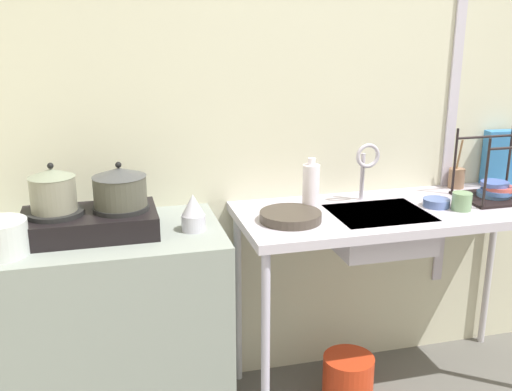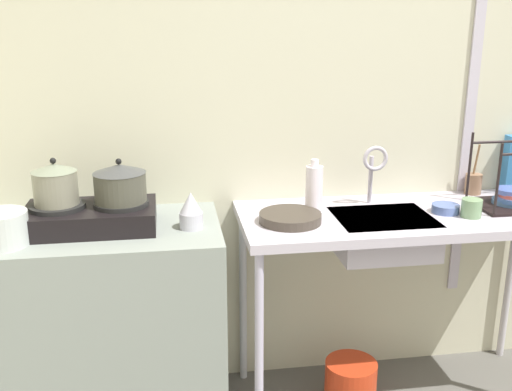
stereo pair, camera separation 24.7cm
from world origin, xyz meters
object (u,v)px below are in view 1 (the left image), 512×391
object	(u,v)px
pot_beside_stove	(0,238)
cereal_box	(500,158)
pot_on_right_burner	(120,187)
sink_basin	(378,230)
bottle_by_sink	(311,188)
percolator	(193,213)
faucet	(366,162)
stove	(90,222)
dish_rack	(496,190)
pot_on_left_burner	(53,190)
cup_by_rack	(462,201)
frying_pan	(290,216)
utensil_jar	(456,178)
small_bowl_on_drainboard	(436,203)
bucket_on_floor	(348,378)

from	to	relation	value
pot_beside_stove	cereal_box	size ratio (longest dim) A/B	0.70
pot_on_right_burner	cereal_box	distance (m)	1.89
sink_basin	bottle_by_sink	world-z (taller)	bottle_by_sink
percolator	faucet	xyz separation A→B (m)	(0.82, 0.18, 0.12)
sink_basin	stove	bearing A→B (deg)	178.18
percolator	faucet	bearing A→B (deg)	12.57
percolator	dish_rack	xyz separation A→B (m)	(1.43, 0.07, -0.03)
pot_on_left_burner	cup_by_rack	size ratio (longest dim) A/B	2.17
frying_pan	utensil_jar	bearing A→B (deg)	16.03
frying_pan	small_bowl_on_drainboard	xyz separation A→B (m)	(0.69, 0.02, -0.00)
percolator	small_bowl_on_drainboard	xyz separation A→B (m)	(1.10, 0.03, -0.06)
cereal_box	bucket_on_floor	xyz separation A→B (m)	(-0.90, -0.28, -0.94)
stove	pot_beside_stove	world-z (taller)	pot_beside_stove
dish_rack	utensil_jar	distance (m)	0.23
stove	percolator	distance (m)	0.40
bottle_by_sink	bucket_on_floor	distance (m)	0.93
pot_beside_stove	bottle_by_sink	xyz separation A→B (m)	(1.24, 0.19, 0.04)
stove	bucket_on_floor	distance (m)	1.40
pot_on_right_burner	percolator	size ratio (longest dim) A/B	1.39
frying_pan	small_bowl_on_drainboard	bearing A→B (deg)	1.91
stove	dish_rack	world-z (taller)	dish_rack
faucet	bucket_on_floor	bearing A→B (deg)	-123.63
pot_on_left_burner	sink_basin	world-z (taller)	pot_on_left_burner
pot_on_right_burner	faucet	size ratio (longest dim) A/B	0.76
pot_on_left_burner	pot_beside_stove	size ratio (longest dim) A/B	0.97
stove	cup_by_rack	distance (m)	1.59
stove	small_bowl_on_drainboard	distance (m)	1.50
cup_by_rack	small_bowl_on_drainboard	distance (m)	0.11
pot_on_right_burner	faucet	distance (m)	1.10
bucket_on_floor	small_bowl_on_drainboard	bearing A→B (deg)	3.58
frying_pan	small_bowl_on_drainboard	size ratio (longest dim) A/B	2.18
dish_rack	stove	bearing A→B (deg)	-179.63
frying_pan	utensil_jar	world-z (taller)	utensil_jar
frying_pan	cereal_box	world-z (taller)	cereal_box
sink_basin	bottle_by_sink	bearing A→B (deg)	161.47
faucet	sink_basin	bearing A→B (deg)	-91.65
pot_on_left_burner	percolator	xyz separation A→B (m)	(0.52, -0.06, -0.12)
percolator	cup_by_rack	size ratio (longest dim) A/B	1.74
pot_beside_stove	sink_basin	world-z (taller)	pot_beside_stove
percolator	stove	bearing A→B (deg)	172.05
frying_pan	dish_rack	bearing A→B (deg)	3.23
percolator	frying_pan	xyz separation A→B (m)	(0.41, 0.01, -0.05)
small_bowl_on_drainboard	cereal_box	distance (m)	0.57
pot_on_left_burner	bucket_on_floor	world-z (taller)	pot_on_left_burner
pot_on_left_burner	bottle_by_sink	size ratio (longest dim) A/B	0.78
pot_beside_stove	small_bowl_on_drainboard	xyz separation A→B (m)	(1.81, 0.11, -0.05)
cereal_box	pot_on_left_burner	bearing A→B (deg)	-168.91
pot_beside_stove	dish_rack	distance (m)	2.14
pot_on_left_burner	faucet	bearing A→B (deg)	5.42
bottle_by_sink	sink_basin	bearing A→B (deg)	-18.53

